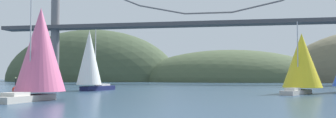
# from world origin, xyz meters

# --- Properties ---
(headland_center) EXTENTS (78.24, 44.00, 26.00)m
(headland_center) POSITION_xyz_m (5.00, 135.00, 0.00)
(headland_center) COLOR #4C5B3D
(headland_center) RESTS_ON ground_plane
(headland_left) EXTENTS (78.01, 44.00, 45.26)m
(headland_left) POSITION_xyz_m (-55.00, 135.00, 0.00)
(headland_left) COLOR #425138
(headland_left) RESTS_ON ground_plane
(suspension_bridge) EXTENTS (138.00, 6.00, 40.36)m
(suspension_bridge) POSITION_xyz_m (0.00, 95.00, 19.26)
(suspension_bridge) COLOR slate
(suspension_bridge) RESTS_ON ground_plane
(sailboat_yellow_sail) EXTENTS (7.70, 9.95, 10.49)m
(sailboat_yellow_sail) POSITION_xyz_m (18.30, 37.57, 4.73)
(sailboat_yellow_sail) COLOR #B7B2A8
(sailboat_yellow_sail) RESTS_ON ground_plane
(sailboat_pink_spinnaker) EXTENTS (6.07, 9.52, 11.42)m
(sailboat_pink_spinnaker) POSITION_xyz_m (-12.33, 17.60, 5.35)
(sailboat_pink_spinnaker) COLOR #B7B2A8
(sailboat_pink_spinnaker) RESTS_ON ground_plane
(sailboat_white_mainsail) EXTENTS (5.52, 9.04, 10.88)m
(sailboat_white_mainsail) POSITION_xyz_m (-16.35, 41.36, 5.45)
(sailboat_white_mainsail) COLOR #191E4C
(sailboat_white_mainsail) RESTS_ON ground_plane
(channel_buoy) EXTENTS (1.10, 1.10, 2.64)m
(channel_buoy) POSITION_xyz_m (-27.27, 36.26, 0.37)
(channel_buoy) COLOR red
(channel_buoy) RESTS_ON ground_plane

